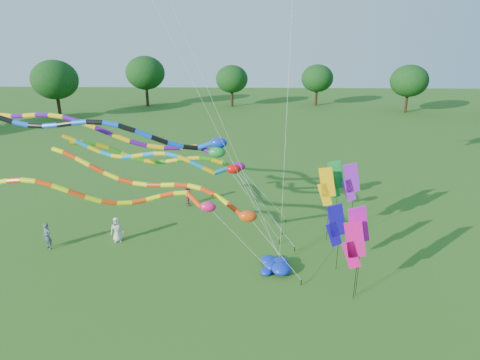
{
  "coord_description": "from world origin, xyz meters",
  "views": [
    {
      "loc": [
        0.91,
        -15.6,
        12.1
      ],
      "look_at": [
        0.28,
        4.22,
        4.8
      ],
      "focal_mm": 30.0,
      "sensor_mm": 36.0,
      "label": 1
    }
  ],
  "objects_px": {
    "blue_nylon_heap": "(269,263)",
    "person_c": "(189,194)",
    "tube_kite_red": "(170,189)",
    "tube_kite_orange": "(133,197)",
    "person_b": "(47,236)",
    "person_a": "(117,229)"
  },
  "relations": [
    {
      "from": "tube_kite_orange",
      "to": "person_a",
      "type": "distance_m",
      "value": 6.01
    },
    {
      "from": "person_c",
      "to": "tube_kite_red",
      "type": "bearing_deg",
      "value": 165.52
    },
    {
      "from": "blue_nylon_heap",
      "to": "person_c",
      "type": "xyz_separation_m",
      "value": [
        -5.64,
        8.46,
        0.57
      ]
    },
    {
      "from": "tube_kite_orange",
      "to": "person_b",
      "type": "relative_size",
      "value": 7.8
    },
    {
      "from": "tube_kite_red",
      "to": "person_c",
      "type": "distance_m",
      "value": 7.89
    },
    {
      "from": "person_a",
      "to": "tube_kite_orange",
      "type": "bearing_deg",
      "value": -73.33
    },
    {
      "from": "tube_kite_red",
      "to": "tube_kite_orange",
      "type": "distance_m",
      "value": 2.88
    },
    {
      "from": "tube_kite_red",
      "to": "person_b",
      "type": "xyz_separation_m",
      "value": [
        -7.59,
        0.36,
        -3.25
      ]
    },
    {
      "from": "tube_kite_orange",
      "to": "person_a",
      "type": "bearing_deg",
      "value": 118.41
    },
    {
      "from": "tube_kite_red",
      "to": "person_a",
      "type": "xyz_separation_m",
      "value": [
        -3.76,
        1.41,
        -3.28
      ]
    },
    {
      "from": "blue_nylon_heap",
      "to": "person_a",
      "type": "height_order",
      "value": "person_a"
    },
    {
      "from": "tube_kite_red",
      "to": "blue_nylon_heap",
      "type": "height_order",
      "value": "tube_kite_red"
    },
    {
      "from": "tube_kite_red",
      "to": "person_c",
      "type": "xyz_separation_m",
      "value": [
        -0.21,
        7.19,
        -3.24
      ]
    },
    {
      "from": "tube_kite_red",
      "to": "tube_kite_orange",
      "type": "height_order",
      "value": "tube_kite_orange"
    },
    {
      "from": "person_b",
      "to": "person_c",
      "type": "height_order",
      "value": "person_c"
    },
    {
      "from": "tube_kite_red",
      "to": "blue_nylon_heap",
      "type": "bearing_deg",
      "value": 8.53
    },
    {
      "from": "blue_nylon_heap",
      "to": "person_a",
      "type": "relative_size",
      "value": 1.05
    },
    {
      "from": "blue_nylon_heap",
      "to": "person_b",
      "type": "distance_m",
      "value": 13.13
    },
    {
      "from": "tube_kite_orange",
      "to": "blue_nylon_heap",
      "type": "distance_m",
      "value": 8.1
    },
    {
      "from": "tube_kite_orange",
      "to": "person_b",
      "type": "distance_m",
      "value": 7.89
    },
    {
      "from": "tube_kite_red",
      "to": "person_b",
      "type": "height_order",
      "value": "tube_kite_red"
    },
    {
      "from": "tube_kite_orange",
      "to": "person_c",
      "type": "height_order",
      "value": "tube_kite_orange"
    }
  ]
}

